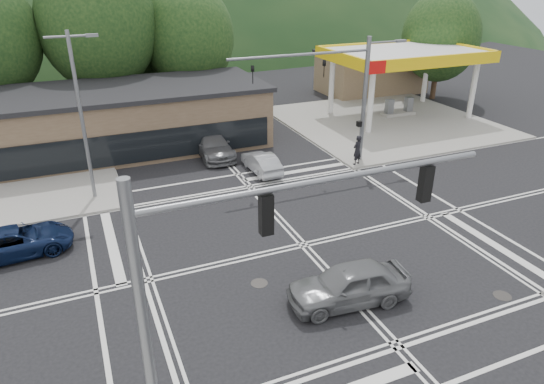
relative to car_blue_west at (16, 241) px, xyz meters
name	(u,v)px	position (x,y,z in m)	size (l,w,h in m)	color
ground	(303,245)	(12.14, -4.27, -0.66)	(120.00, 120.00, 0.00)	black
sidewalk_ne	(385,121)	(27.14, 10.73, -0.59)	(16.00, 16.00, 0.15)	gray
gas_station_canopy	(404,57)	(29.13, 11.72, 4.38)	(12.32, 8.34, 5.75)	silver
convenience_store	(371,73)	(32.14, 20.73, 1.24)	(10.00, 6.00, 3.80)	#846B4F
commercial_row	(89,124)	(4.14, 12.73, 1.34)	(24.00, 8.00, 4.00)	brown
hill_north	(106,31)	(12.14, 85.73, -0.66)	(252.00, 126.00, 140.00)	#173418
tree_n_b	(98,24)	(6.14, 19.73, 7.13)	(9.00, 9.00, 12.98)	#382619
tree_n_c	(188,37)	(13.14, 19.73, 5.83)	(7.60, 7.60, 10.87)	#382619
tree_n_e	(143,25)	(10.14, 23.73, 6.48)	(8.40, 8.40, 11.98)	#382619
tree_ne	(441,37)	(36.14, 15.73, 5.18)	(7.20, 7.20, 9.99)	#382619
streetlight_nw	(82,110)	(3.70, 4.73, 4.39)	(2.50, 0.25, 9.00)	slate
signal_mast_ne	(348,87)	(19.09, 3.93, 4.41)	(11.65, 0.30, 8.00)	slate
signal_mast_sw	(219,280)	(5.75, -12.47, 4.46)	(9.14, 0.28, 8.00)	slate
car_blue_west	(16,241)	(0.00, 0.00, 0.00)	(2.20, 4.77, 1.33)	#0D1A3C
car_grey_center	(349,284)	(11.85, -8.70, 0.14)	(1.90, 4.72, 1.61)	slate
car_queue_a	(262,163)	(13.65, 4.73, -0.03)	(1.34, 3.85, 1.27)	#A5A7AC
car_queue_b	(227,118)	(14.51, 14.23, 0.19)	(2.02, 5.01, 1.71)	#B1B2AD
car_northbound	(212,145)	(11.64, 8.74, 0.10)	(2.14, 5.27, 1.53)	#5A5B5F
pedestrian	(357,150)	(19.64, 3.23, 0.45)	(0.70, 0.46, 1.93)	black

